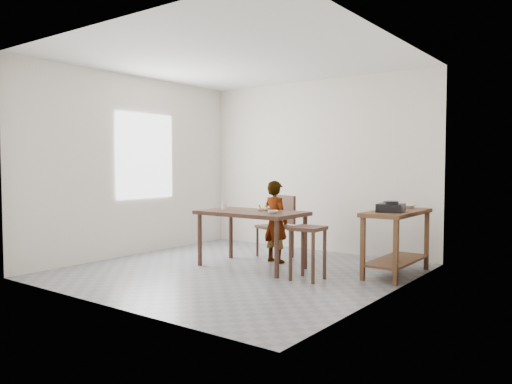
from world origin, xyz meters
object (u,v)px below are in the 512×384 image
Objects in this scene: dining_table at (252,239)px; child at (275,222)px; prep_counter at (396,243)px; dining_chair at (275,226)px; stool at (308,253)px.

dining_table is 0.51m from child.
prep_counter is 1.68m from child.
dining_chair is 1.43× the size of stool.
child is at bearing -34.30° from dining_chair.
dining_table is 1.17× the size of prep_counter.
dining_table is at bearing 91.52° from child.
dining_chair is at bearing 139.22° from stool.
prep_counter reaches higher than dining_table.
dining_table is at bearing -157.85° from prep_counter.
dining_table is at bearing 168.76° from stool.
stool is (-0.74, -0.90, -0.08)m from prep_counter.
dining_chair is (-0.24, 0.33, -0.12)m from child.
child is (-1.66, -0.23, 0.17)m from prep_counter.
prep_counter reaches higher than stool.
stool is at bearing 153.14° from child.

